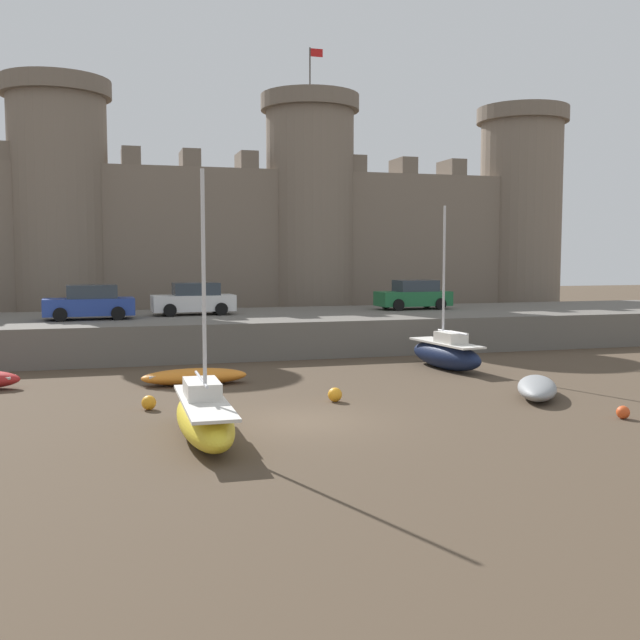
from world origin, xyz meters
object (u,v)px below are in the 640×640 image
object	(u,v)px
mooring_buoy_near_shore	(335,395)
car_quay_east	(90,303)
mooring_buoy_mid_mud	(623,412)
car_quay_centre_east	(194,299)
rowboat_midflat_centre	(194,376)
car_quay_centre_west	(414,295)
mooring_buoy_near_channel	(149,403)
rowboat_near_channel_left	(537,387)
sailboat_foreground_right	(446,353)
sailboat_near_channel_right	(204,416)

from	to	relation	value
mooring_buoy_near_shore	car_quay_east	size ratio (longest dim) A/B	0.11
mooring_buoy_mid_mud	car_quay_centre_east	bearing A→B (deg)	116.49
rowboat_midflat_centre	mooring_buoy_mid_mud	bearing A→B (deg)	-39.27
car_quay_centre_west	car_quay_centre_east	world-z (taller)	same
mooring_buoy_near_channel	car_quay_centre_east	bearing A→B (deg)	78.19
rowboat_near_channel_left	mooring_buoy_mid_mud	distance (m)	3.57
rowboat_near_channel_left	mooring_buoy_near_shore	size ratio (longest dim) A/B	8.03
sailboat_foreground_right	car_quay_centre_east	xyz separation A→B (m)	(-9.24, 9.85, 1.82)
mooring_buoy_near_channel	car_quay_centre_west	world-z (taller)	car_quay_centre_west
rowboat_near_channel_left	sailboat_foreground_right	world-z (taller)	sailboat_foreground_right
car_quay_centre_west	car_quay_centre_east	distance (m)	12.24
car_quay_centre_east	mooring_buoy_near_channel	bearing A→B (deg)	-101.81
sailboat_foreground_right	mooring_buoy_near_shore	size ratio (longest dim) A/B	14.58
sailboat_foreground_right	car_quay_centre_west	world-z (taller)	sailboat_foreground_right
mooring_buoy_mid_mud	car_quay_centre_east	world-z (taller)	car_quay_centre_east
car_quay_centre_west	car_quay_east	xyz separation A→B (m)	(-17.24, -1.97, 0.00)
car_quay_centre_east	mooring_buoy_near_shore	bearing A→B (deg)	-79.89
sailboat_near_channel_right	car_quay_centre_west	bearing A→B (deg)	54.10
car_quay_east	car_quay_centre_west	bearing A→B (deg)	6.51
rowboat_near_channel_left	car_quay_centre_east	world-z (taller)	car_quay_centre_east
sailboat_foreground_right	car_quay_centre_east	size ratio (longest dim) A/B	1.62
rowboat_near_channel_left	car_quay_east	world-z (taller)	car_quay_east
rowboat_midflat_centre	sailboat_near_channel_right	size ratio (longest dim) A/B	0.56
rowboat_midflat_centre	sailboat_foreground_right	xyz separation A→B (m)	(10.50, 0.97, 0.34)
rowboat_near_channel_left	car_quay_east	bearing A→B (deg)	133.70
car_quay_centre_east	car_quay_east	xyz separation A→B (m)	(-5.02, -1.43, 0.00)
rowboat_near_channel_left	rowboat_midflat_centre	size ratio (longest dim) A/B	0.97
sailboat_foreground_right	car_quay_east	bearing A→B (deg)	149.43
rowboat_near_channel_left	sailboat_foreground_right	xyz separation A→B (m)	(-0.12, 6.62, 0.31)
rowboat_midflat_centre	mooring_buoy_near_channel	distance (m)	4.50
sailboat_near_channel_right	car_quay_centre_east	bearing A→B (deg)	84.12
rowboat_near_channel_left	sailboat_near_channel_right	size ratio (longest dim) A/B	0.54
mooring_buoy_near_shore	car_quay_centre_east	distance (m)	15.68
rowboat_near_channel_left	mooring_buoy_mid_mud	xyz separation A→B (m)	(0.61, -3.52, -0.16)
sailboat_foreground_right	car_quay_centre_west	size ratio (longest dim) A/B	1.62
car_quay_east	rowboat_near_channel_left	bearing A→B (deg)	-46.30
car_quay_east	mooring_buoy_near_channel	bearing A→B (deg)	-81.98
mooring_buoy_near_channel	car_quay_centre_east	size ratio (longest dim) A/B	0.11
sailboat_near_channel_right	car_quay_centre_west	world-z (taller)	sailboat_near_channel_right
car_quay_centre_west	car_quay_east	bearing A→B (deg)	-173.49
car_quay_centre_west	sailboat_near_channel_right	bearing A→B (deg)	-125.90
sailboat_foreground_right	sailboat_near_channel_right	distance (m)	14.51
rowboat_midflat_centre	car_quay_east	bearing A→B (deg)	111.81
mooring_buoy_near_shore	car_quay_centre_east	size ratio (longest dim) A/B	0.11
mooring_buoy_mid_mud	mooring_buoy_near_shore	size ratio (longest dim) A/B	0.83
mooring_buoy_mid_mud	car_quay_east	bearing A→B (deg)	128.90
mooring_buoy_near_channel	mooring_buoy_mid_mud	world-z (taller)	mooring_buoy_near_channel
car_quay_east	sailboat_near_channel_right	bearing A→B (deg)	-80.18
mooring_buoy_near_shore	rowboat_near_channel_left	bearing A→B (deg)	-10.25
sailboat_foreground_right	car_quay_centre_east	distance (m)	13.63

